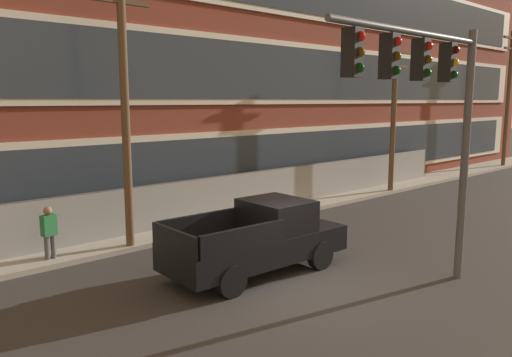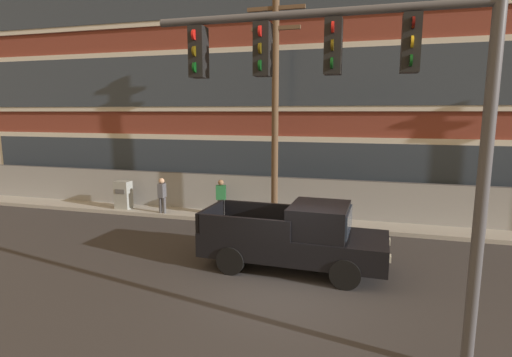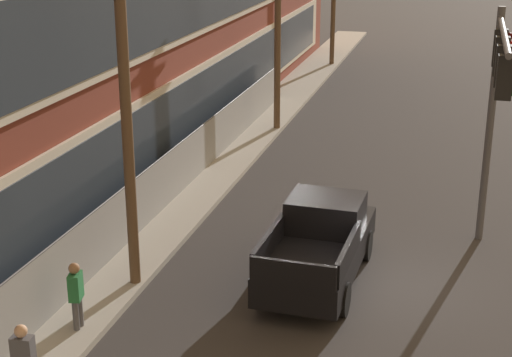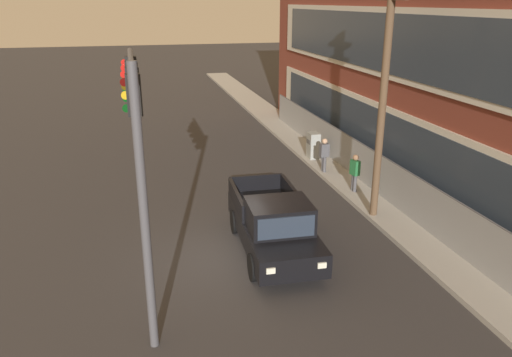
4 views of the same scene
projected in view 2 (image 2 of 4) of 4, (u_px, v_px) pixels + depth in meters
ground_plane at (288, 291)px, 10.09m from camera, size 160.00×160.00×0.00m
sidewalk_building_side at (319, 221)px, 16.30m from camera, size 80.00×2.12×0.16m
brick_mill_building at (470, 42)px, 18.93m from camera, size 53.43×10.19×15.54m
chain_link_fence at (331, 200)px, 16.34m from camera, size 35.65×0.06×1.79m
traffic_signal_mast at (364, 94)px, 6.61m from camera, size 5.67×0.43×6.39m
pickup_truck_black at (297, 238)px, 11.38m from camera, size 5.33×2.23×1.94m
utility_pole_near_corner at (275, 104)px, 15.19m from camera, size 2.18×0.26×8.73m
electrical_cabinet at (123, 197)px, 17.98m from camera, size 0.68×0.52×1.41m
pedestrian_near_cabinet at (221, 196)px, 16.73m from camera, size 0.44×0.32×1.69m
pedestrian_by_fence at (162, 194)px, 17.15m from camera, size 0.32×0.42×1.69m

